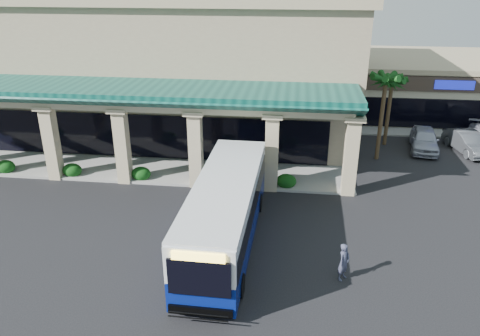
% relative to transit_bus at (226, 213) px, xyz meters
% --- Properties ---
extents(ground, '(110.00, 110.00, 0.00)m').
position_rel_transit_bus_xyz_m(ground, '(0.27, 1.00, -1.64)').
color(ground, black).
extents(main_building, '(30.80, 14.80, 11.35)m').
position_rel_transit_bus_xyz_m(main_building, '(-7.73, 17.00, 4.03)').
color(main_building, tan).
rests_on(main_building, ground).
extents(arcade, '(30.00, 6.20, 5.70)m').
position_rel_transit_bus_xyz_m(arcade, '(-7.73, 7.80, 1.21)').
color(arcade, '#0B433B').
rests_on(arcade, ground).
extents(strip_mall, '(22.50, 12.50, 4.90)m').
position_rel_transit_bus_xyz_m(strip_mall, '(18.27, 25.00, 0.81)').
color(strip_mall, beige).
rests_on(strip_mall, ground).
extents(palm_0, '(2.40, 2.40, 6.60)m').
position_rel_transit_bus_xyz_m(palm_0, '(8.77, 12.00, 1.66)').
color(palm_0, '#114012').
rests_on(palm_0, ground).
extents(palm_1, '(2.40, 2.40, 5.80)m').
position_rel_transit_bus_xyz_m(palm_1, '(9.77, 15.00, 1.26)').
color(palm_1, '#114012').
rests_on(palm_1, ground).
extents(broadleaf_tree, '(2.60, 2.60, 4.81)m').
position_rel_transit_bus_xyz_m(broadleaf_tree, '(7.77, 20.00, 0.76)').
color(broadleaf_tree, '#0D390D').
rests_on(broadleaf_tree, ground).
extents(transit_bus, '(2.95, 11.80, 3.28)m').
position_rel_transit_bus_xyz_m(transit_bus, '(0.00, 0.00, 0.00)').
color(transit_bus, navy).
rests_on(transit_bus, ground).
extents(pedestrian, '(0.69, 0.74, 1.69)m').
position_rel_transit_bus_xyz_m(pedestrian, '(5.35, -2.20, -0.79)').
color(pedestrian, '#3D4058').
rests_on(pedestrian, ground).
extents(car_silver, '(2.58, 4.89, 1.58)m').
position_rel_transit_bus_xyz_m(car_silver, '(12.39, 14.21, -0.85)').
color(car_silver, '#ADB0C1').
rests_on(car_silver, ground).
extents(car_white, '(2.53, 4.76, 1.49)m').
position_rel_transit_bus_xyz_m(car_white, '(15.37, 14.13, -0.90)').
color(car_white, '#4B4E54').
rests_on(car_white, ground).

